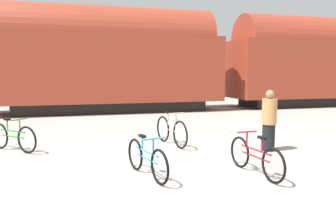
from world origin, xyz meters
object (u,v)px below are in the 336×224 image
freight_train (112,58)px  bicycle_maroon (255,157)px  bicycle_teal (147,159)px  bicycle_green (13,137)px  person_in_tan (269,121)px  bicycle_silver (171,131)px

freight_train → bicycle_maroon: size_ratio=20.60×
freight_train → bicycle_teal: (-0.43, -11.06, -2.43)m
bicycle_green → person_in_tan: bearing=-14.8°
bicycle_silver → bicycle_teal: bearing=-115.2°
bicycle_silver → bicycle_green: (-4.15, 0.38, -0.03)m
bicycle_teal → bicycle_maroon: bearing=-11.5°
bicycle_silver → bicycle_maroon: 3.16m
freight_train → bicycle_maroon: 11.86m
bicycle_teal → person_in_tan: 3.74m
bicycle_maroon → bicycle_silver: bearing=106.2°
freight_train → bicycle_maroon: freight_train is taller
person_in_tan → bicycle_maroon: bearing=-158.9°
freight_train → person_in_tan: (3.06, -9.77, -2.00)m
bicycle_teal → bicycle_maroon: 2.15m
freight_train → bicycle_teal: bearing=-92.2°
freight_train → bicycle_green: freight_train is taller
freight_train → bicycle_maroon: bearing=-81.7°
freight_train → person_in_tan: 10.43m
bicycle_maroon → person_in_tan: bearing=51.4°
bicycle_teal → person_in_tan: size_ratio=1.06×
freight_train → bicycle_green: 9.08m
bicycle_silver → bicycle_green: 4.17m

